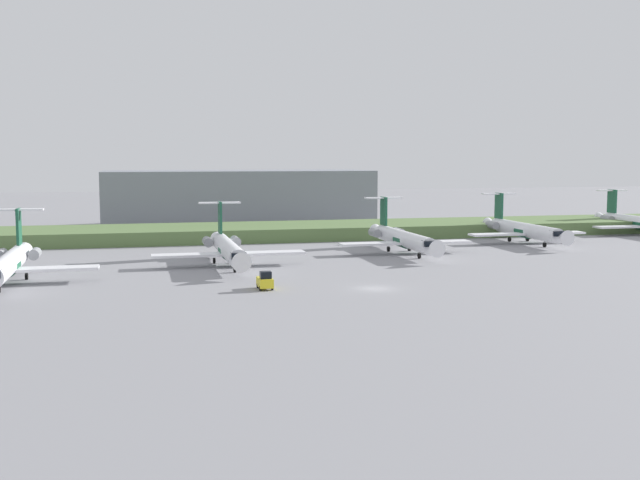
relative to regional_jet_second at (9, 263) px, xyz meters
The scene contains 8 objects.
ground_plane 47.27m from the regional_jet_second, 17.57° to the left, with size 500.00×500.00×0.00m, color gray.
grass_berm 64.80m from the regional_jet_second, 46.01° to the left, with size 320.00×20.00×2.61m, color #597542.
regional_jet_second is the anchor object (origin of this frame).
regional_jet_third 31.30m from the regional_jet_second, 18.24° to the left, with size 22.81×31.00×9.00m.
regional_jet_fourth 63.05m from the regional_jet_second, 16.38° to the left, with size 22.81×31.00×9.00m.
regional_jet_fifth 92.26m from the regional_jet_second, 17.17° to the left, with size 22.81×31.00×9.00m.
distant_hangar 89.03m from the regional_jet_second, 62.98° to the left, with size 63.27×22.24×12.98m, color gray.
baggage_tug 34.22m from the regional_jet_second, 22.29° to the right, with size 1.72×3.20×2.30m.
Camera 1 is at (-28.83, -90.90, 16.39)m, focal length 43.52 mm.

